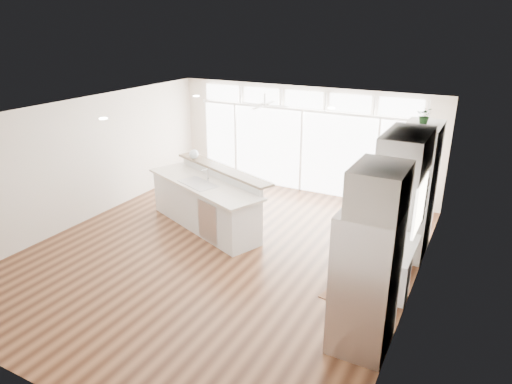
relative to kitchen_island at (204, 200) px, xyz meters
The scene contains 24 objects.
floor 1.42m from the kitchen_island, 41.30° to the right, with size 7.00×8.00×0.02m, color #432414.
ceiling 2.43m from the kitchen_island, 41.30° to the right, with size 7.00×8.00×0.02m, color white.
wall_back 3.38m from the kitchen_island, 73.25° to the left, with size 7.00×0.04×2.70m, color beige.
wall_front 4.98m from the kitchen_island, 78.86° to the right, with size 7.00×0.04×2.70m, color beige.
wall_left 2.78m from the kitchen_island, 161.83° to the right, with size 0.04×8.00×2.70m, color beige.
wall_right 4.59m from the kitchen_island, 10.64° to the right, with size 0.04×8.00×2.70m, color beige.
glass_wall 3.27m from the kitchen_island, 72.94° to the left, with size 5.80×0.06×2.08m, color white.
transom_row 3.69m from the kitchen_island, 72.94° to the left, with size 5.90×0.06×0.40m, color white.
desk_window 4.54m from the kitchen_island, ahead, with size 0.04×0.85×0.85m, color white.
ceiling_fan 2.74m from the kitchen_island, 77.03° to the left, with size 1.16×1.16×0.32m, color white.
recessed_lights 2.36m from the kitchen_island, 33.76° to the right, with size 3.40×3.00×0.02m, color beige.
oven_cabinet 4.28m from the kitchen_island, 13.16° to the left, with size 0.64×1.20×2.50m, color white.
desk_nook 4.12m from the kitchen_island, ahead, with size 0.72×1.30×0.76m, color white.
upper_cabinets 4.50m from the kitchen_island, ahead, with size 0.64×1.30×0.64m, color white.
refrigerator 4.63m from the kitchen_island, 28.29° to the right, with size 0.76×0.90×2.00m, color silver.
fridge_cabinet 4.96m from the kitchen_island, 27.94° to the right, with size 0.64×0.90×0.60m, color white.
framed_photos 4.48m from the kitchen_island, ahead, with size 0.06×0.22×0.80m, color black.
kitchen_island is the anchor object (origin of this frame).
rug 3.92m from the kitchen_island, 17.31° to the right, with size 0.98×0.71×0.01m, color #3B1F13.
office_chair 3.65m from the kitchen_island, ahead, with size 0.54×0.50×1.04m, color black.
fishbowl 1.26m from the kitchen_island, 134.94° to the left, with size 0.22×0.22×0.22m, color silver.
monitor 4.05m from the kitchen_island, ahead, with size 0.08×0.46×0.38m, color black.
keyboard 3.87m from the kitchen_island, ahead, with size 0.11×0.31×0.02m, color white.
potted_plant 4.68m from the kitchen_island, 13.16° to the left, with size 0.27×0.30×0.23m, color #245123.
Camera 1 is at (4.27, -6.63, 4.23)m, focal length 32.00 mm.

